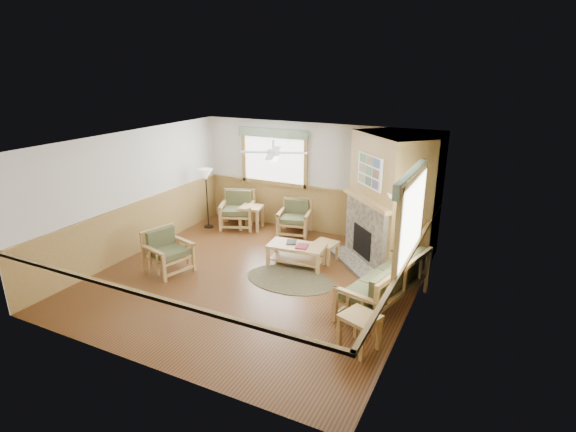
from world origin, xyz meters
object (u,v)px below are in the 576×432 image
at_px(floor_lamp_left, 207,198).
at_px(sofa, 384,283).
at_px(armchair_back_left, 238,210).
at_px(coffee_table, 296,255).
at_px(floor_lamp_right, 394,237).
at_px(armchair_back_right, 295,218).
at_px(armchair_left, 168,252).
at_px(end_table_sofa, 359,332).
at_px(footstool, 325,252).
at_px(end_table_chairs, 252,217).

bearing_deg(floor_lamp_left, sofa, -20.84).
xyz_separation_m(sofa, floor_lamp_left, (-5.10, 1.94, 0.32)).
xyz_separation_m(sofa, armchair_back_left, (-4.43, 2.30, 0.01)).
relative_size(coffee_table, floor_lamp_right, 0.67).
bearing_deg(armchair_back_right, armchair_left, -126.70).
distance_m(coffee_table, floor_lamp_left, 3.28).
distance_m(end_table_sofa, footstool, 3.16).
xyz_separation_m(sofa, floor_lamp_right, (-0.14, 1.17, 0.41)).
xyz_separation_m(armchair_back_left, floor_lamp_right, (4.28, -1.12, 0.40)).
relative_size(sofa, end_table_chairs, 3.26).
height_order(armchair_left, floor_lamp_left, floor_lamp_left).
bearing_deg(armchair_back_left, end_table_chairs, -16.96).
height_order(sofa, armchair_back_left, armchair_back_left).
bearing_deg(floor_lamp_left, armchair_left, -71.38).
bearing_deg(floor_lamp_right, end_table_chairs, 163.41).
xyz_separation_m(coffee_table, floor_lamp_right, (1.92, 0.34, 0.63)).
height_order(armchair_back_right, end_table_chairs, armchair_back_right).
height_order(footstool, floor_lamp_right, floor_lamp_right).
relative_size(armchair_left, floor_lamp_left, 0.56).
bearing_deg(armchair_back_right, sofa, -52.63).
relative_size(end_table_sofa, floor_lamp_left, 0.37).
height_order(coffee_table, footstool, coffee_table).
relative_size(end_table_sofa, footstool, 1.17).
bearing_deg(armchair_back_left, floor_lamp_left, -174.34).
height_order(coffee_table, end_table_chairs, end_table_chairs).
bearing_deg(armchair_back_left, floor_lamp_right, -36.84).
bearing_deg(end_table_sofa, footstool, 120.98).
bearing_deg(end_table_chairs, armchair_back_left, -174.83).
bearing_deg(end_table_chairs, armchair_back_right, 6.33).
bearing_deg(coffee_table, armchair_back_right, 111.59).
relative_size(armchair_back_right, end_table_chairs, 1.40).
relative_size(armchair_left, end_table_sofa, 1.52).
bearing_deg(footstool, armchair_back_right, 137.88).
relative_size(armchair_back_left, end_table_chairs, 1.53).
bearing_deg(floor_lamp_right, end_table_sofa, -86.79).
height_order(armchair_back_left, end_table_chairs, armchair_back_left).
xyz_separation_m(sofa, end_table_sofa, (0.00, -1.39, -0.17)).
bearing_deg(end_table_sofa, floor_lamp_right, 93.21).
height_order(sofa, armchair_left, sofa).
distance_m(sofa, end_table_sofa, 1.40).
xyz_separation_m(sofa, coffee_table, (-2.06, 0.83, -0.22)).
bearing_deg(armchair_left, end_table_sofa, -85.17).
distance_m(sofa, armchair_back_left, 4.99).
distance_m(armchair_back_right, end_table_chairs, 1.17).
bearing_deg(floor_lamp_right, footstool, 174.20).
bearing_deg(armchair_back_left, armchair_back_right, -16.09).
bearing_deg(armchair_back_right, floor_lamp_left, -179.02).
bearing_deg(end_table_sofa, armchair_back_right, 126.87).
bearing_deg(armchair_left, coffee_table, -41.91).
relative_size(armchair_left, footstool, 1.78).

